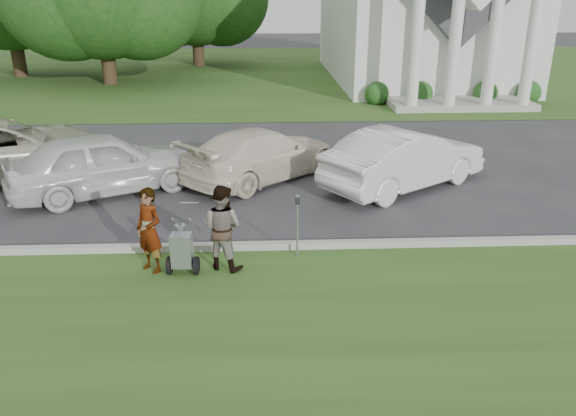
{
  "coord_description": "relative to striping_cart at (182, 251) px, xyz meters",
  "views": [
    {
      "loc": [
        0.35,
        -9.6,
        4.85
      ],
      "look_at": [
        0.78,
        0.0,
        1.1
      ],
      "focal_mm": 35.0,
      "sensor_mm": 36.0,
      "label": 1
    }
  ],
  "objects": [
    {
      "name": "car_a",
      "position": [
        -5.59,
        5.8,
        0.37
      ],
      "size": [
        6.48,
        5.08,
        1.64
      ],
      "primitive_type": "imported",
      "rotation": [
        0.0,
        0.0,
        2.04
      ],
      "color": "beige",
      "rests_on": "ground"
    },
    {
      "name": "parking_meter_near",
      "position": [
        2.12,
        0.63,
        0.34
      ],
      "size": [
        0.09,
        0.08,
        1.25
      ],
      "color": "#94979D",
      "rests_on": "ground"
    },
    {
      "name": "car_c",
      "position": [
        1.45,
        5.49,
        0.24
      ],
      "size": [
        4.78,
        4.68,
        1.38
      ],
      "primitive_type": "imported",
      "rotation": [
        0.0,
        0.0,
        2.33
      ],
      "color": "#F0E4CC",
      "rests_on": "ground"
    },
    {
      "name": "ground",
      "position": [
        1.15,
        0.4,
        -0.45
      ],
      "size": [
        120.0,
        120.0,
        0.0
      ],
      "primitive_type": "plane",
      "color": "#333335",
      "rests_on": "ground"
    },
    {
      "name": "grass_strip",
      "position": [
        1.15,
        -2.6,
        -0.45
      ],
      "size": [
        80.0,
        7.0,
        0.01
      ],
      "primitive_type": "cube",
      "color": "#2B501B",
      "rests_on": "ground"
    },
    {
      "name": "person_right",
      "position": [
        0.72,
        0.2,
        0.35
      ],
      "size": [
        0.97,
        0.88,
        1.61
      ],
      "primitive_type": "imported",
      "rotation": [
        0.0,
        0.0,
        2.7
      ],
      "color": "#999999",
      "rests_on": "ground"
    },
    {
      "name": "car_b",
      "position": [
        -2.54,
        4.49,
        0.34
      ],
      "size": [
        4.98,
        3.8,
        1.58
      ],
      "primitive_type": "imported",
      "rotation": [
        0.0,
        0.0,
        2.05
      ],
      "color": "silver",
      "rests_on": "ground"
    },
    {
      "name": "person_left",
      "position": [
        -0.58,
        0.14,
        0.34
      ],
      "size": [
        0.69,
        0.65,
        1.59
      ],
      "primitive_type": "imported",
      "rotation": [
        0.0,
        0.0,
        -0.65
      ],
      "color": "#999999",
      "rests_on": "ground"
    },
    {
      "name": "car_d",
      "position": [
        5.13,
        4.61,
        0.32
      ],
      "size": [
        4.79,
        4.02,
        1.55
      ],
      "primitive_type": "imported",
      "rotation": [
        0.0,
        0.0,
        2.18
      ],
      "color": "silver",
      "rests_on": "ground"
    },
    {
      "name": "church_lawn",
      "position": [
        1.15,
        27.4,
        -0.45
      ],
      "size": [
        80.0,
        30.0,
        0.01
      ],
      "primitive_type": "cube",
      "color": "#2B501B",
      "rests_on": "ground"
    },
    {
      "name": "striping_cart",
      "position": [
        0.0,
        0.0,
        0.0
      ],
      "size": [
        0.59,
        1.15,
        1.05
      ],
      "rotation": [
        0.0,
        0.0,
        -0.06
      ],
      "color": "black",
      "rests_on": "ground"
    },
    {
      "name": "curb",
      "position": [
        1.15,
        0.95,
        -0.38
      ],
      "size": [
        80.0,
        0.18,
        0.15
      ],
      "primitive_type": "cube",
      "color": "#9E9E93",
      "rests_on": "ground"
    }
  ]
}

